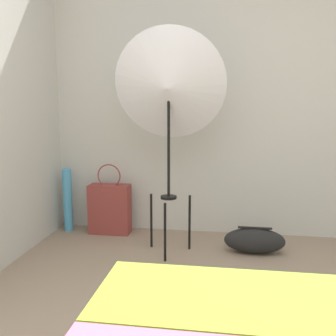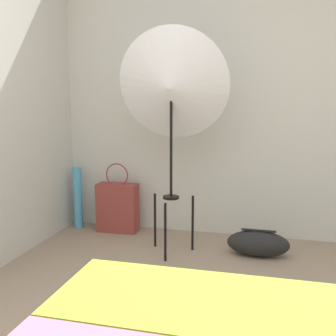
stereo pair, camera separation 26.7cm
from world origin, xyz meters
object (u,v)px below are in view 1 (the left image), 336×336
(photo_umbrella, at_px, (169,88))
(duffel_bag, at_px, (254,241))
(paper_roll, at_px, (68,200))
(tote_bag, at_px, (110,208))

(photo_umbrella, relative_size, duffel_bag, 3.64)
(duffel_bag, height_order, paper_roll, paper_roll)
(tote_bag, height_order, paper_roll, tote_bag)
(tote_bag, relative_size, duffel_bag, 1.34)
(photo_umbrella, height_order, paper_roll, photo_umbrella)
(paper_roll, bearing_deg, tote_bag, -1.59)
(photo_umbrella, bearing_deg, paper_roll, 158.34)
(photo_umbrella, xyz_separation_m, paper_roll, (-1.03, 0.41, -1.02))
(tote_bag, distance_m, duffel_bag, 1.35)
(photo_umbrella, distance_m, tote_bag, 1.31)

